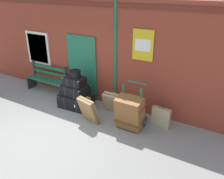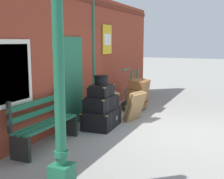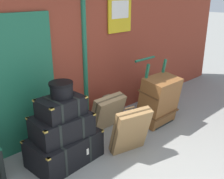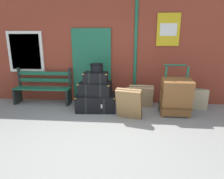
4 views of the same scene
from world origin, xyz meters
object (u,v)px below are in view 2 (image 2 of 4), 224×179
(suitcase_beige, at_px, (135,106))
(porters_trolley, at_px, (132,101))
(platform_bench, at_px, (44,124))
(suitcase_tan, at_px, (129,96))
(round_hatbox, at_px, (101,79))
(suitcase_olive, at_px, (110,103))
(steamer_trunk_middle, at_px, (101,103))
(lamp_post, at_px, (60,111))
(large_brown_trunk, at_px, (138,95))
(steamer_trunk_base, at_px, (102,118))
(steamer_trunk_top, at_px, (101,91))

(suitcase_beige, bearing_deg, porters_trolley, 22.98)
(platform_bench, distance_m, suitcase_tan, 4.27)
(round_hatbox, distance_m, suitcase_olive, 1.44)
(steamer_trunk_middle, relative_size, suitcase_tan, 1.44)
(round_hatbox, bearing_deg, suitcase_olive, 14.79)
(lamp_post, height_order, suitcase_olive, lamp_post)
(porters_trolley, height_order, suitcase_beige, porters_trolley)
(lamp_post, xyz_separation_m, suitcase_tan, (5.64, 1.15, -0.85))
(suitcase_tan, bearing_deg, lamp_post, -168.53)
(steamer_trunk_middle, xyz_separation_m, round_hatbox, (0.04, 0.02, 0.54))
(lamp_post, relative_size, round_hatbox, 8.93)
(porters_trolley, bearing_deg, large_brown_trunk, -90.00)
(lamp_post, relative_size, suitcase_tan, 5.07)
(platform_bench, bearing_deg, steamer_trunk_middle, -15.10)
(porters_trolley, bearing_deg, steamer_trunk_base, 178.57)
(suitcase_beige, distance_m, suitcase_tan, 1.98)
(steamer_trunk_middle, height_order, porters_trolley, porters_trolley)
(steamer_trunk_base, bearing_deg, suitcase_tan, 6.37)
(steamer_trunk_top, relative_size, suitcase_olive, 0.96)
(round_hatbox, xyz_separation_m, suitcase_beige, (0.83, -0.54, -0.75))
(lamp_post, relative_size, steamer_trunk_base, 2.80)
(platform_bench, relative_size, suitcase_tan, 2.75)
(steamer_trunk_middle, xyz_separation_m, porters_trolley, (1.98, -0.06, -0.31))
(large_brown_trunk, xyz_separation_m, suitcase_tan, (0.69, 0.52, -0.20))
(lamp_post, xyz_separation_m, steamer_trunk_middle, (2.97, 0.86, -0.54))
(steamer_trunk_middle, height_order, suitcase_tan, steamer_trunk_middle)
(steamer_trunk_middle, bearing_deg, lamp_post, -163.96)
(lamp_post, distance_m, steamer_trunk_base, 3.24)
(platform_bench, relative_size, suitcase_beige, 2.12)
(steamer_trunk_middle, height_order, round_hatbox, round_hatbox)
(steamer_trunk_top, bearing_deg, lamp_post, -163.91)
(large_brown_trunk, bearing_deg, steamer_trunk_base, 173.59)
(steamer_trunk_base, height_order, steamer_trunk_top, steamer_trunk_top)
(steamer_trunk_base, distance_m, large_brown_trunk, 2.00)
(round_hatbox, xyz_separation_m, suitcase_tan, (2.62, 0.28, -0.85))
(steamer_trunk_base, xyz_separation_m, round_hatbox, (0.03, 0.02, 0.91))
(steamer_trunk_middle, bearing_deg, suitcase_tan, 6.21)
(round_hatbox, bearing_deg, porters_trolley, -2.08)
(suitcase_beige, height_order, suitcase_olive, suitcase_beige)
(steamer_trunk_top, bearing_deg, steamer_trunk_middle, -152.43)
(porters_trolley, relative_size, suitcase_olive, 1.86)
(steamer_trunk_base, relative_size, porters_trolley, 0.87)
(steamer_trunk_middle, bearing_deg, large_brown_trunk, -6.54)
(porters_trolley, bearing_deg, suitcase_beige, -157.02)
(round_hatbox, height_order, suitcase_beige, round_hatbox)
(round_hatbox, distance_m, suitcase_beige, 1.24)
(platform_bench, distance_m, large_brown_trunk, 3.64)
(porters_trolley, distance_m, large_brown_trunk, 0.26)
(porters_trolley, height_order, suitcase_olive, porters_trolley)
(lamp_post, height_order, large_brown_trunk, lamp_post)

